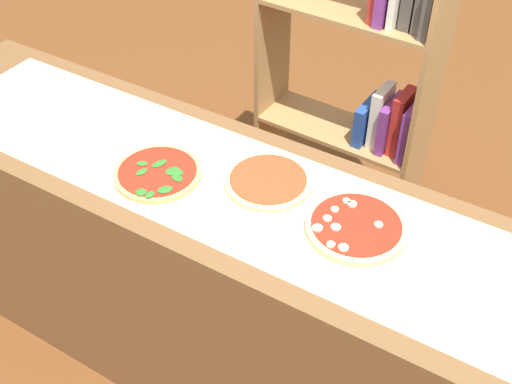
{
  "coord_description": "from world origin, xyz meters",
  "views": [
    {
      "loc": [
        0.7,
        -1.16,
        2.15
      ],
      "look_at": [
        0.0,
        0.0,
        0.95
      ],
      "focal_mm": 44.98,
      "sensor_mm": 36.0,
      "label": 1
    }
  ],
  "objects": [
    {
      "name": "ground_plane",
      "position": [
        0.0,
        0.0,
        0.0
      ],
      "size": [
        12.0,
        12.0,
        0.0
      ],
      "primitive_type": "plane",
      "color": "brown"
    },
    {
      "name": "counter",
      "position": [
        0.0,
        0.0,
        0.47
      ],
      "size": [
        2.64,
        0.58,
        0.93
      ],
      "primitive_type": "cube",
      "color": "brown",
      "rests_on": "ground_plane"
    },
    {
      "name": "parchment_paper",
      "position": [
        0.0,
        0.0,
        0.93
      ],
      "size": [
        2.26,
        0.46,
        0.0
      ],
      "primitive_type": "cube",
      "color": "beige",
      "rests_on": "counter"
    },
    {
      "name": "pizza_spinach_0",
      "position": [
        -0.3,
        -0.07,
        0.94
      ],
      "size": [
        0.26,
        0.26,
        0.02
      ],
      "color": "tan",
      "rests_on": "parchment_paper"
    },
    {
      "name": "pizza_plain_1",
      "position": [
        0.0,
        0.07,
        0.95
      ],
      "size": [
        0.26,
        0.26,
        0.02
      ],
      "color": "#E5C17F",
      "rests_on": "parchment_paper"
    },
    {
      "name": "pizza_mushroom_2",
      "position": [
        0.3,
        0.03,
        0.95
      ],
      "size": [
        0.27,
        0.27,
        0.03
      ],
      "color": "#E5C17F",
      "rests_on": "parchment_paper"
    },
    {
      "name": "bookshelf",
      "position": [
        -0.05,
        0.92,
        0.76
      ],
      "size": [
        0.72,
        0.28,
        1.63
      ],
      "color": "#A87A47",
      "rests_on": "ground_plane"
    }
  ]
}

